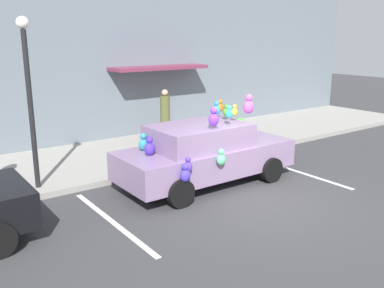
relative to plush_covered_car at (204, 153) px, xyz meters
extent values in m
plane|color=#38383A|center=(0.30, -1.70, -0.81)|extent=(60.00, 60.00, 0.00)
cube|color=gray|center=(0.30, 3.30, -0.73)|extent=(24.00, 4.00, 0.15)
cube|color=slate|center=(0.30, 5.45, 2.39)|extent=(24.00, 0.30, 6.40)
cube|color=brown|center=(1.72, 4.90, 1.74)|extent=(3.60, 1.10, 0.12)
cube|color=silver|center=(2.68, -0.70, -0.81)|extent=(0.12, 3.60, 0.01)
cube|color=silver|center=(-2.89, -0.70, -0.81)|extent=(0.12, 3.60, 0.01)
cube|color=gray|center=(0.06, 0.00, -0.16)|extent=(4.54, 1.80, 0.68)
cube|color=gray|center=(-0.17, 0.00, 0.46)|extent=(2.36, 1.59, 0.56)
cylinder|color=black|center=(1.46, 0.90, -0.49)|extent=(0.64, 0.22, 0.64)
cylinder|color=black|center=(1.46, -0.90, -0.49)|extent=(0.64, 0.22, 0.64)
cylinder|color=black|center=(-1.35, 0.90, -0.49)|extent=(0.64, 0.22, 0.64)
cylinder|color=black|center=(-1.35, -0.90, -0.49)|extent=(0.64, 0.22, 0.64)
ellipsoid|color=#472CB7|center=(-1.53, 0.07, 0.33)|extent=(0.26, 0.21, 0.31)
sphere|color=#472CB7|center=(-1.53, 0.07, 0.54)|extent=(0.17, 0.17, 0.17)
ellipsoid|color=#53B340|center=(1.71, 0.32, 0.29)|extent=(0.20, 0.16, 0.24)
sphere|color=#53B340|center=(1.71, 0.32, 0.46)|extent=(0.13, 0.13, 0.13)
ellipsoid|color=gold|center=(0.81, -0.18, 0.97)|extent=(0.17, 0.14, 0.20)
sphere|color=gold|center=(0.81, -0.18, 1.11)|extent=(0.11, 0.11, 0.11)
ellipsoid|color=#7335D7|center=(-0.18, -0.58, 0.95)|extent=(0.26, 0.21, 0.30)
sphere|color=#7335D7|center=(-0.18, -0.58, 1.16)|extent=(0.16, 0.16, 0.16)
ellipsoid|color=#60D68E|center=(-0.29, -0.99, 0.11)|extent=(0.22, 0.18, 0.27)
sphere|color=#60D68E|center=(-0.29, -0.99, 0.29)|extent=(0.14, 0.14, 0.14)
ellipsoid|color=#4636C3|center=(-1.28, -1.00, -0.07)|extent=(0.24, 0.19, 0.28)
sphere|color=#4636C3|center=(-1.28, -1.00, 0.12)|extent=(0.15, 0.15, 0.15)
ellipsoid|color=#5AD09D|center=(0.84, 0.44, 0.33)|extent=(0.27, 0.22, 0.32)
sphere|color=#5AD09D|center=(0.84, 0.44, 0.55)|extent=(0.17, 0.17, 0.17)
ellipsoid|color=#4FDF33|center=(1.74, 0.61, 0.32)|extent=(0.25, 0.20, 0.29)
sphere|color=#4FDF33|center=(1.74, 0.61, 0.52)|extent=(0.16, 0.16, 0.16)
ellipsoid|color=#CC4DC0|center=(1.01, -0.47, 1.12)|extent=(0.28, 0.23, 0.33)
sphere|color=#CC4DC0|center=(1.01, -0.47, 1.35)|extent=(0.18, 0.18, 0.18)
ellipsoid|color=#E48E5F|center=(1.58, 0.43, 0.28)|extent=(0.17, 0.14, 0.20)
sphere|color=#E48E5F|center=(1.58, 0.43, 0.42)|extent=(0.11, 0.11, 0.11)
ellipsoid|color=teal|center=(-1.44, 0.51, 0.32)|extent=(0.25, 0.20, 0.29)
sphere|color=teal|center=(-1.44, 0.51, 0.52)|extent=(0.16, 0.16, 0.16)
ellipsoid|color=#B14883|center=(-0.85, 0.42, 0.28)|extent=(0.18, 0.14, 0.21)
sphere|color=#B14883|center=(-0.85, 0.42, 0.42)|extent=(0.11, 0.11, 0.11)
ellipsoid|color=#5837B4|center=(-1.20, -0.98, 0.10)|extent=(0.20, 0.17, 0.24)
sphere|color=#5837B4|center=(-1.20, -0.98, 0.27)|extent=(0.13, 0.13, 0.13)
ellipsoid|color=#4A8E21|center=(0.76, 0.08, 0.93)|extent=(0.18, 0.15, 0.21)
sphere|color=#4A8E21|center=(0.76, 0.08, 1.08)|extent=(0.12, 0.12, 0.12)
ellipsoid|color=#2ECCBB|center=(0.35, -0.50, 1.02)|extent=(0.18, 0.14, 0.21)
sphere|color=#2ECCBB|center=(0.35, -0.50, 1.17)|extent=(0.11, 0.11, 0.11)
ellipsoid|color=#BC6A13|center=(0.82, 0.40, 1.01)|extent=(0.19, 0.15, 0.22)
sphere|color=#BC6A13|center=(0.82, 0.40, 1.16)|extent=(0.12, 0.12, 0.12)
ellipsoid|color=#3088CB|center=(0.45, 0.09, 1.02)|extent=(0.21, 0.17, 0.25)
sphere|color=#3088CB|center=(0.45, 0.09, 1.19)|extent=(0.13, 0.13, 0.13)
ellipsoid|color=#51A642|center=(-0.88, 0.19, 0.30)|extent=(0.20, 0.17, 0.24)
sphere|color=#51A642|center=(-0.88, 0.19, 0.46)|extent=(0.13, 0.13, 0.13)
ellipsoid|color=#9E723D|center=(2.40, 1.82, -0.39)|extent=(0.42, 0.35, 0.53)
sphere|color=#9E723D|center=(2.40, 1.82, -0.02)|extent=(0.30, 0.30, 0.30)
sphere|color=#9E723D|center=(2.29, 1.82, 0.09)|extent=(0.12, 0.12, 0.12)
sphere|color=#9E723D|center=(2.50, 1.82, 0.09)|extent=(0.12, 0.12, 0.12)
cylinder|color=black|center=(-3.60, 1.80, 1.15)|extent=(0.12, 0.12, 3.62)
sphere|color=#EAEACC|center=(-3.60, 1.80, 3.10)|extent=(0.28, 0.28, 0.28)
cylinder|color=#52572D|center=(1.46, 4.10, 0.09)|extent=(0.34, 0.34, 1.51)
sphere|color=tan|center=(1.46, 4.10, 0.96)|extent=(0.22, 0.22, 0.22)
camera|label=1|loc=(-6.18, -7.98, 2.82)|focal=39.34mm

